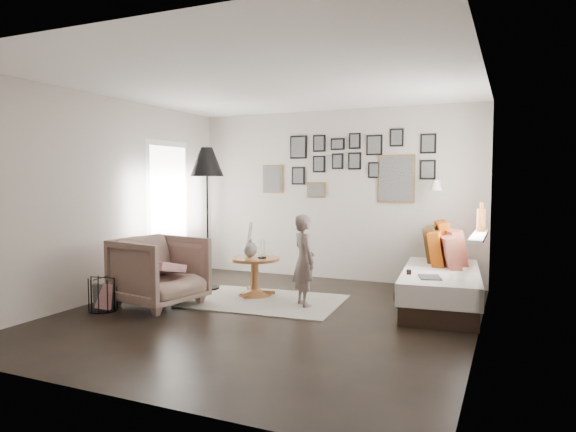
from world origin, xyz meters
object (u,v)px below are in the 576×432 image
at_px(demijohn_large, 408,297).
at_px(child, 304,260).
at_px(armchair, 160,271).
at_px(demijohn_small, 439,304).
at_px(vase, 250,246).
at_px(daybed, 442,281).
at_px(floor_lamp, 207,167).
at_px(magazine_basket, 103,294).
at_px(pedestal_table, 255,278).

distance_m(demijohn_large, child, 1.30).
xyz_separation_m(armchair, child, (1.62, 0.69, 0.14)).
height_order(demijohn_large, demijohn_small, demijohn_large).
distance_m(vase, daybed, 2.47).
bearing_deg(demijohn_small, floor_lamp, 174.07).
bearing_deg(magazine_basket, daybed, 26.84).
height_order(floor_lamp, child, floor_lamp).
bearing_deg(child, demijohn_large, -127.50).
height_order(pedestal_table, magazine_basket, pedestal_table).
height_order(daybed, demijohn_small, daybed).
relative_size(demijohn_small, child, 0.42).
height_order(armchair, magazine_basket, armchair).
xyz_separation_m(pedestal_table, child, (0.80, -0.23, 0.32)).
xyz_separation_m(floor_lamp, demijohn_small, (3.17, -0.33, -1.53)).
distance_m(magazine_basket, child, 2.41).
bearing_deg(demijohn_large, child, -174.05).
height_order(daybed, demijohn_large, daybed).
xyz_separation_m(demijohn_large, demijohn_small, (0.35, -0.12, -0.02)).
bearing_deg(magazine_basket, demijohn_small, 17.69).
bearing_deg(magazine_basket, pedestal_table, 47.39).
bearing_deg(demijohn_large, pedestal_table, 177.05).
height_order(daybed, child, child).
xyz_separation_m(magazine_basket, demijohn_large, (3.32, 1.29, 0.00)).
distance_m(armchair, magazine_basket, 0.70).
height_order(daybed, armchair, daybed).
bearing_deg(demijohn_large, demijohn_small, -18.92).
xyz_separation_m(magazine_basket, child, (2.08, 1.16, 0.37)).
distance_m(armchair, demijohn_small, 3.29).
bearing_deg(vase, demijohn_small, -5.67).
height_order(vase, daybed, daybed).
xyz_separation_m(demijohn_large, child, (-1.24, -0.13, 0.36)).
distance_m(vase, demijohn_large, 2.17).
relative_size(daybed, magazine_basket, 5.42).
distance_m(daybed, floor_lamp, 3.44).
bearing_deg(pedestal_table, floor_lamp, 172.46).
bearing_deg(vase, pedestal_table, -14.04).
relative_size(pedestal_table, child, 0.58).
bearing_deg(demijohn_small, armchair, -167.61).
xyz_separation_m(daybed, armchair, (-3.15, -1.36, 0.11)).
height_order(daybed, floor_lamp, floor_lamp).
bearing_deg(armchair, child, -56.05).
bearing_deg(demijohn_small, child, -179.68).
relative_size(magazine_basket, demijohn_large, 0.77).
xyz_separation_m(pedestal_table, floor_lamp, (-0.79, 0.10, 1.47)).
bearing_deg(demijohn_large, magazine_basket, -158.76).
bearing_deg(pedestal_table, vase, 165.96).
bearing_deg(vase, demijohn_large, -3.38).
bearing_deg(pedestal_table, demijohn_small, -5.39).
distance_m(pedestal_table, vase, 0.43).
relative_size(magazine_basket, demijohn_small, 0.84).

